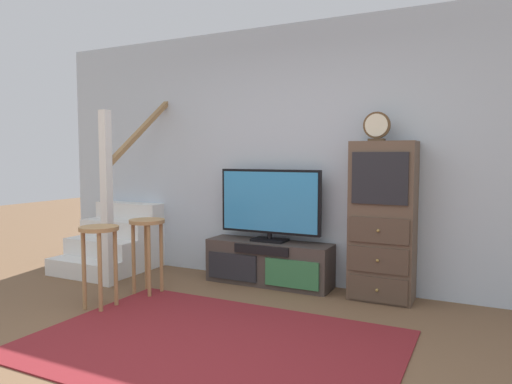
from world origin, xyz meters
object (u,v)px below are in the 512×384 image
at_px(media_console, 269,263).
at_px(desk_clock, 377,127).
at_px(bar_stool_near, 99,248).
at_px(television, 270,203).
at_px(side_cabinet, 383,221).
at_px(bar_stool_far, 147,239).

relative_size(media_console, desk_clock, 4.97).
xyz_separation_m(desk_clock, bar_stool_near, (-2.10, -1.34, -1.07)).
xyz_separation_m(media_console, desk_clock, (1.09, -0.00, 1.38)).
bearing_deg(television, media_console, -90.00).
relative_size(media_console, side_cabinet, 0.90).
xyz_separation_m(media_console, side_cabinet, (1.16, 0.01, 0.51)).
distance_m(television, bar_stool_far, 1.28).
height_order(desk_clock, bar_stool_near, desk_clock).
bearing_deg(television, desk_clock, -1.51).
bearing_deg(desk_clock, bar_stool_near, -147.46).
bearing_deg(media_console, bar_stool_near, -126.92).
bearing_deg(bar_stool_far, desk_clock, 22.15).
distance_m(desk_clock, bar_stool_near, 2.71).
bearing_deg(media_console, bar_stool_far, -138.09).
bearing_deg(media_console, side_cabinet, 0.51).
height_order(bar_stool_near, bar_stool_far, bar_stool_far).
height_order(television, bar_stool_far, television).
xyz_separation_m(desk_clock, bar_stool_far, (-2.00, -0.82, -1.07)).
bearing_deg(media_console, desk_clock, -0.25).
height_order(media_console, side_cabinet, side_cabinet).
bearing_deg(bar_stool_near, media_console, 53.08).
height_order(media_console, bar_stool_far, bar_stool_far).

